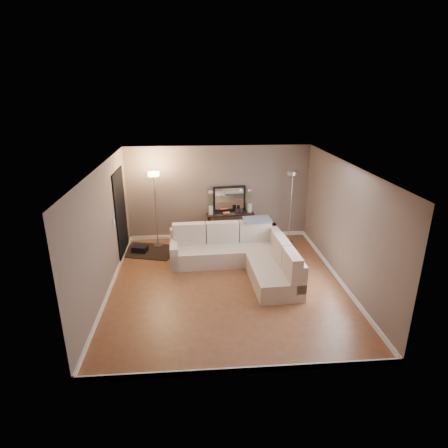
{
  "coord_description": "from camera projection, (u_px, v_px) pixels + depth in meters",
  "views": [
    {
      "loc": [
        -0.64,
        -7.22,
        4.04
      ],
      "look_at": [
        0.0,
        0.8,
        1.1
      ],
      "focal_mm": 30.0,
      "sensor_mm": 36.0,
      "label": 1
    }
  ],
  "objects": [
    {
      "name": "baseboard_front",
      "position": [
        243.0,
        370.0,
        5.61
      ],
      "size": [
        5.0,
        0.03,
        0.1
      ],
      "primitive_type": "cube",
      "color": "white",
      "rests_on": "ground"
    },
    {
      "name": "floor",
      "position": [
        227.0,
        284.0,
        8.19
      ],
      "size": [
        5.0,
        5.5,
        0.01
      ],
      "primitive_type": "cube",
      "color": "brown",
      "rests_on": "ground"
    },
    {
      "name": "flower_vase_left",
      "position": [
        211.0,
        204.0,
        10.07
      ],
      "size": [
        0.15,
        0.13,
        0.68
      ],
      "color": "silver",
      "rests_on": "console_table"
    },
    {
      "name": "floor_lamp_unlit",
      "position": [
        292.0,
        193.0,
        9.91
      ],
      "size": [
        0.34,
        0.34,
        2.0
      ],
      "color": "silver",
      "rests_on": "floor"
    },
    {
      "name": "baseboard_left",
      "position": [
        111.0,
        286.0,
        7.99
      ],
      "size": [
        0.03,
        5.5,
        0.1
      ],
      "primitive_type": "cube",
      "color": "white",
      "rests_on": "ground"
    },
    {
      "name": "baseboard_right",
      "position": [
        337.0,
        277.0,
        8.36
      ],
      "size": [
        0.03,
        5.5,
        0.1
      ],
      "primitive_type": "cube",
      "color": "white",
      "rests_on": "ground"
    },
    {
      "name": "throw_blanket",
      "position": [
        257.0,
        220.0,
        9.27
      ],
      "size": [
        0.71,
        0.46,
        0.09
      ],
      "primitive_type": "cube",
      "rotation": [
        0.1,
        0.0,
        0.1
      ],
      "color": "slate",
      "rests_on": "sectional_sofa"
    },
    {
      "name": "floor_lamp_lit",
      "position": [
        155.0,
        195.0,
        9.65
      ],
      "size": [
        0.35,
        0.35,
        2.02
      ],
      "color": "silver",
      "rests_on": "floor"
    },
    {
      "name": "flower_vase_right",
      "position": [
        250.0,
        202.0,
        10.27
      ],
      "size": [
        0.15,
        0.13,
        0.68
      ],
      "color": "silver",
      "rests_on": "console_table"
    },
    {
      "name": "baseboard_back",
      "position": [
        219.0,
        235.0,
        10.74
      ],
      "size": [
        5.0,
        0.03,
        0.1
      ],
      "primitive_type": "cube",
      "color": "white",
      "rests_on": "ground"
    },
    {
      "name": "console_table",
      "position": [
        228.0,
        225.0,
        10.38
      ],
      "size": [
        1.32,
        0.48,
        0.79
      ],
      "color": "black",
      "rests_on": "floor"
    },
    {
      "name": "wall_front",
      "position": [
        245.0,
        298.0,
        5.16
      ],
      "size": [
        5.0,
        0.02,
        2.6
      ],
      "primitive_type": "cube",
      "color": "#76655B",
      "rests_on": "ground"
    },
    {
      "name": "table_decor",
      "position": [
        231.0,
        212.0,
        10.22
      ],
      "size": [
        0.55,
        0.14,
        0.13
      ],
      "color": "#E15027",
      "rests_on": "console_table"
    },
    {
      "name": "wall_right",
      "position": [
        345.0,
        225.0,
        7.94
      ],
      "size": [
        0.02,
        5.5,
        2.6
      ],
      "primitive_type": "cube",
      "color": "#76655B",
      "rests_on": "ground"
    },
    {
      "name": "ceiling",
      "position": [
        227.0,
        166.0,
        7.3
      ],
      "size": [
        5.0,
        5.5,
        0.01
      ],
      "primitive_type": "cube",
      "color": "white",
      "rests_on": "ground"
    },
    {
      "name": "black_bag",
      "position": [
        140.0,
        250.0,
        9.75
      ],
      "size": [
        0.43,
        0.35,
        0.24
      ],
      "primitive_type": "cube",
      "rotation": [
        0.0,
        0.0,
        -0.27
      ],
      "color": "black",
      "rests_on": "charcoal_rug"
    },
    {
      "name": "charcoal_rug",
      "position": [
        149.0,
        251.0,
        9.81
      ],
      "size": [
        1.53,
        1.3,
        0.02
      ],
      "primitive_type": "cube",
      "rotation": [
        0.0,
        0.0,
        -0.27
      ],
      "color": "black",
      "rests_on": "floor"
    },
    {
      "name": "wall_back",
      "position": [
        218.0,
        193.0,
        10.33
      ],
      "size": [
        5.0,
        0.02,
        2.6
      ],
      "primitive_type": "cube",
      "color": "#76655B",
      "rests_on": "ground"
    },
    {
      "name": "wall_left",
      "position": [
        104.0,
        232.0,
        7.56
      ],
      "size": [
        0.02,
        5.5,
        2.6
      ],
      "primitive_type": "cube",
      "color": "#76655B",
      "rests_on": "ground"
    },
    {
      "name": "doorway",
      "position": [
        121.0,
        214.0,
        9.22
      ],
      "size": [
        0.02,
        1.2,
        2.2
      ],
      "primitive_type": "cube",
      "color": "black",
      "rests_on": "ground"
    },
    {
      "name": "sectional_sofa",
      "position": [
        242.0,
        254.0,
        8.81
      ],
      "size": [
        2.79,
        2.61,
        0.94
      ],
      "color": "beige",
      "rests_on": "floor"
    },
    {
      "name": "switch_plate",
      "position": [
        114.0,
        222.0,
        8.39
      ],
      "size": [
        0.02,
        0.08,
        0.12
      ],
      "primitive_type": "cube",
      "color": "white",
      "rests_on": "ground"
    },
    {
      "name": "leaning_mirror",
      "position": [
        229.0,
        199.0,
        10.3
      ],
      "size": [
        0.91,
        0.14,
        0.71
      ],
      "color": "black",
      "rests_on": "console_table"
    }
  ]
}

